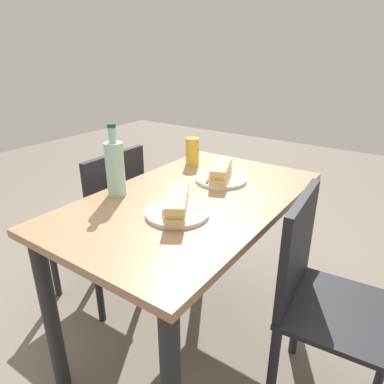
% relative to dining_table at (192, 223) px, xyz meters
% --- Properties ---
extents(ground_plane, '(8.00, 8.00, 0.00)m').
position_rel_dining_table_xyz_m(ground_plane, '(0.00, 0.00, -0.63)').
color(ground_plane, '#6B6056').
extents(dining_table, '(1.18, 0.71, 0.75)m').
position_rel_dining_table_xyz_m(dining_table, '(0.00, 0.00, 0.00)').
color(dining_table, '#997251').
rests_on(dining_table, ground).
extents(chair_far, '(0.41, 0.41, 0.86)m').
position_rel_dining_table_xyz_m(chair_far, '(0.00, 0.55, -0.13)').
color(chair_far, black).
rests_on(chair_far, ground).
extents(chair_near, '(0.43, 0.43, 0.86)m').
position_rel_dining_table_xyz_m(chair_near, '(0.02, -0.55, -0.13)').
color(chair_near, black).
rests_on(chair_near, ground).
extents(plate_near, '(0.23, 0.23, 0.01)m').
position_rel_dining_table_xyz_m(plate_near, '(-0.17, -0.05, 0.13)').
color(plate_near, white).
rests_on(plate_near, dining_table).
extents(baguette_sandwich_near, '(0.25, 0.19, 0.07)m').
position_rel_dining_table_xyz_m(baguette_sandwich_near, '(-0.17, -0.05, 0.17)').
color(baguette_sandwich_near, '#DBB77A').
rests_on(baguette_sandwich_near, plate_near).
extents(knife_near, '(0.14, 0.13, 0.01)m').
position_rel_dining_table_xyz_m(knife_near, '(-0.21, -0.02, 0.14)').
color(knife_near, silver).
rests_on(knife_near, plate_near).
extents(plate_far, '(0.23, 0.23, 0.01)m').
position_rel_dining_table_xyz_m(plate_far, '(0.23, -0.01, 0.13)').
color(plate_far, silver).
rests_on(plate_far, dining_table).
extents(baguette_sandwich_far, '(0.24, 0.15, 0.07)m').
position_rel_dining_table_xyz_m(baguette_sandwich_far, '(0.23, -0.01, 0.17)').
color(baguette_sandwich_far, '#DBB77A').
rests_on(baguette_sandwich_far, plate_far).
extents(knife_far, '(0.17, 0.08, 0.01)m').
position_rel_dining_table_xyz_m(knife_far, '(0.20, 0.04, 0.14)').
color(knife_far, silver).
rests_on(knife_far, plate_far).
extents(water_bottle, '(0.08, 0.08, 0.30)m').
position_rel_dining_table_xyz_m(water_bottle, '(-0.16, 0.26, 0.24)').
color(water_bottle, '#99C6B7').
rests_on(water_bottle, dining_table).
extents(beer_glass, '(0.07, 0.07, 0.14)m').
position_rel_dining_table_xyz_m(beer_glass, '(0.35, 0.24, 0.20)').
color(beer_glass, gold).
rests_on(beer_glass, dining_table).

